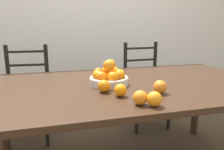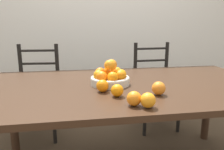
{
  "view_description": "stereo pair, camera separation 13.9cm",
  "coord_description": "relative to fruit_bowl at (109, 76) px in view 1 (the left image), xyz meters",
  "views": [
    {
      "loc": [
        -0.48,
        -1.37,
        1.13
      ],
      "look_at": [
        -0.13,
        -0.07,
        0.82
      ],
      "focal_mm": 35.0,
      "sensor_mm": 36.0,
      "label": 1
    },
    {
      "loc": [
        -0.34,
        -1.4,
        1.13
      ],
      "look_at": [
        -0.13,
        -0.07,
        0.82
      ],
      "focal_mm": 35.0,
      "sensor_mm": 36.0,
      "label": 2
    }
  ],
  "objects": [
    {
      "name": "orange_loose_2",
      "position": [
        0.12,
        -0.45,
        -0.02
      ],
      "size": [
        0.08,
        0.08,
        0.08
      ],
      "color": "orange",
      "rests_on": "dining_table"
    },
    {
      "name": "chair_right",
      "position": [
        0.63,
        0.82,
        -0.34
      ],
      "size": [
        0.44,
        0.42,
        0.93
      ],
      "rotation": [
        0.0,
        0.0,
        0.05
      ],
      "color": "black",
      "rests_on": "ground_plane"
    },
    {
      "name": "chair_left",
      "position": [
        -0.63,
        0.82,
        -0.34
      ],
      "size": [
        0.45,
        0.43,
        0.93
      ],
      "rotation": [
        0.0,
        0.0,
        -0.07
      ],
      "color": "black",
      "rests_on": "ground_plane"
    },
    {
      "name": "orange_loose_4",
      "position": [
        0.0,
        -0.26,
        -0.02
      ],
      "size": [
        0.07,
        0.07,
        0.07
      ],
      "color": "orange",
      "rests_on": "dining_table"
    },
    {
      "name": "orange_loose_1",
      "position": [
        -0.07,
        -0.16,
        -0.02
      ],
      "size": [
        0.07,
        0.07,
        0.07
      ],
      "color": "orange",
      "rests_on": "dining_table"
    },
    {
      "name": "wall_back",
      "position": [
        0.13,
        1.56,
        0.51
      ],
      "size": [
        8.0,
        0.06,
        2.6
      ],
      "color": "silver",
      "rests_on": "ground_plane"
    },
    {
      "name": "fruit_bowl",
      "position": [
        0.0,
        0.0,
        0.0
      ],
      "size": [
        0.26,
        0.26,
        0.17
      ],
      "color": "beige",
      "rests_on": "dining_table"
    },
    {
      "name": "dining_table",
      "position": [
        0.13,
        -0.01,
        -0.13
      ],
      "size": [
        1.98,
        1.06,
        0.74
      ],
      "color": "#382316",
      "rests_on": "ground_plane"
    },
    {
      "name": "orange_loose_3",
      "position": [
        0.24,
        -0.27,
        -0.02
      ],
      "size": [
        0.08,
        0.08,
        0.08
      ],
      "color": "orange",
      "rests_on": "dining_table"
    },
    {
      "name": "orange_loose_0",
      "position": [
        0.06,
        -0.41,
        -0.02
      ],
      "size": [
        0.07,
        0.07,
        0.07
      ],
      "color": "orange",
      "rests_on": "dining_table"
    }
  ]
}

